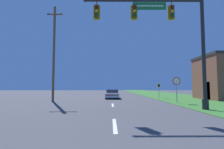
% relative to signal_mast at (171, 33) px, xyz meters
% --- Properties ---
extents(grass_verge_right, '(10.00, 110.00, 0.04)m').
position_rel_signal_mast_xyz_m(grass_verge_right, '(6.34, 19.22, -5.40)').
color(grass_verge_right, '#38752D').
rests_on(grass_verge_right, ground).
extents(road_center_line, '(0.16, 34.80, 0.01)m').
position_rel_signal_mast_xyz_m(road_center_line, '(-4.16, 11.22, -5.42)').
color(road_center_line, silver).
rests_on(road_center_line, ground).
extents(signal_mast, '(8.75, 0.47, 8.64)m').
position_rel_signal_mast_xyz_m(signal_mast, '(0.00, 0.00, 0.00)').
color(signal_mast, '#232326').
rests_on(signal_mast, grass_verge_right).
extents(car_ahead, '(1.95, 4.31, 1.19)m').
position_rel_signal_mast_xyz_m(car_ahead, '(-4.11, 12.12, -4.82)').
color(car_ahead, black).
rests_on(car_ahead, ground).
extents(stop_sign, '(0.76, 0.07, 2.50)m').
position_rel_signal_mast_xyz_m(stop_sign, '(2.09, 4.83, -3.56)').
color(stop_sign, gray).
rests_on(stop_sign, grass_verge_right).
extents(route_sign_post, '(0.55, 0.06, 2.03)m').
position_rel_signal_mast_xyz_m(route_sign_post, '(2.19, 11.50, -3.90)').
color(route_sign_post, gray).
rests_on(route_sign_post, grass_verge_right).
extents(utility_pole_near, '(1.80, 0.26, 10.77)m').
position_rel_signal_mast_xyz_m(utility_pole_near, '(-10.75, 7.30, 0.13)').
color(utility_pole_near, brown).
rests_on(utility_pole_near, ground).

